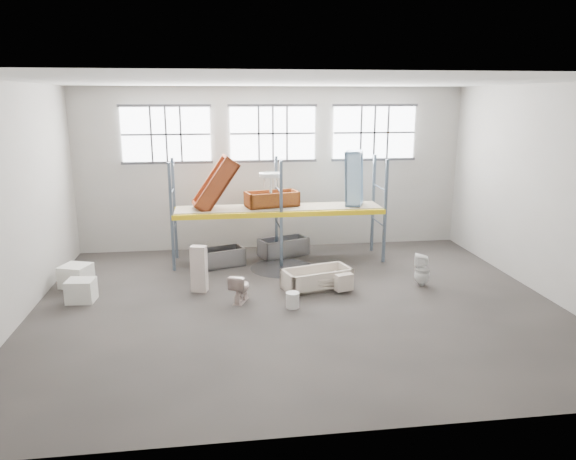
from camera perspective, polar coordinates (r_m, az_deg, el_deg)
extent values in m
cube|color=#443E3B|center=(12.65, 0.93, -8.02)|extent=(12.00, 10.00, 0.10)
cube|color=silver|center=(11.74, 1.03, 15.74)|extent=(12.00, 10.00, 0.10)
cube|color=#A09C95|center=(16.88, -1.64, 6.51)|extent=(12.00, 0.10, 5.00)
cube|color=#9D9990|center=(7.13, 7.16, -3.99)|extent=(12.00, 0.10, 5.00)
cube|color=#B2AEA6|center=(12.54, -27.52, 2.34)|extent=(0.10, 10.00, 5.00)
cube|color=#A7A49C|center=(14.16, 26.00, 3.67)|extent=(0.10, 10.00, 5.00)
cube|color=white|center=(16.63, -12.82, 9.87)|extent=(2.60, 0.04, 1.60)
cube|color=white|center=(16.67, -1.63, 10.22)|extent=(2.60, 0.04, 1.60)
cube|color=white|center=(17.30, 9.14, 10.19)|extent=(2.60, 0.04, 1.60)
cube|color=slate|center=(14.89, -12.26, 1.28)|extent=(0.08, 0.08, 3.00)
cube|color=slate|center=(16.06, -11.95, 2.21)|extent=(0.08, 0.08, 3.00)
cube|color=slate|center=(14.95, -0.73, 1.65)|extent=(0.08, 0.08, 3.00)
cube|color=slate|center=(16.11, -1.25, 2.55)|extent=(0.08, 0.08, 3.00)
cube|color=slate|center=(15.59, 10.29, 1.94)|extent=(0.08, 0.08, 3.00)
cube|color=slate|center=(16.71, 9.03, 2.80)|extent=(0.08, 0.08, 3.00)
cube|color=yellow|center=(14.95, -0.73, 1.65)|extent=(6.00, 0.10, 0.14)
cube|color=yellow|center=(16.11, -1.25, 2.55)|extent=(6.00, 0.10, 0.14)
cube|color=gray|center=(15.51, -1.00, 2.41)|extent=(5.90, 1.10, 0.03)
cylinder|color=black|center=(15.15, -0.62, -4.05)|extent=(1.80, 1.80, 0.00)
cube|color=beige|center=(13.25, 5.98, -5.54)|extent=(0.47, 0.32, 0.41)
imported|color=beige|center=(13.31, 2.23, -5.92)|extent=(0.52, 0.52, 0.14)
imported|color=beige|center=(12.67, -5.11, -6.11)|extent=(0.62, 0.78, 0.70)
cube|color=beige|center=(13.39, -9.42, -4.09)|extent=(0.43, 0.34, 1.16)
imported|color=white|center=(14.07, 14.06, -4.14)|extent=(0.48, 0.48, 0.83)
imported|color=silver|center=(15.12, -1.83, 4.08)|extent=(0.66, 0.52, 0.58)
cylinder|color=silver|center=(12.34, 0.49, -7.45)|extent=(0.31, 0.31, 0.36)
cube|color=silver|center=(13.57, -21.12, -6.02)|extent=(0.67, 0.59, 0.53)
cube|color=silver|center=(14.69, -21.59, -4.53)|extent=(0.85, 0.85, 0.55)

